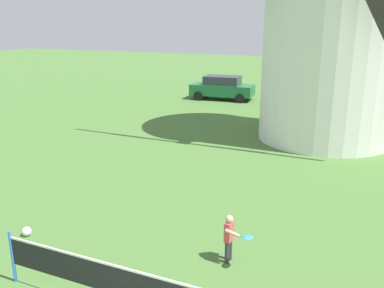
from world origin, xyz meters
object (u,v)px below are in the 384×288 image
(player_far, at_px, (230,236))
(stray_ball, at_px, (27,231))
(tennis_net, at_px, (143,288))
(parked_car_cream, at_px, (307,93))
(parked_car_green, at_px, (222,87))

(player_far, relative_size, stray_ball, 4.75)
(tennis_net, height_order, parked_car_cream, parked_car_cream)
(stray_ball, xyz_separation_m, parked_car_cream, (3.42, 19.37, 0.69))
(tennis_net, relative_size, parked_car_green, 1.41)
(tennis_net, height_order, stray_ball, tennis_net)
(stray_ball, height_order, parked_car_green, parked_car_green)
(stray_ball, relative_size, parked_car_cream, 0.06)
(tennis_net, xyz_separation_m, stray_ball, (-4.12, 1.48, -0.57))
(stray_ball, bearing_deg, player_far, 10.85)
(stray_ball, xyz_separation_m, parked_car_green, (-2.05, 19.26, 0.70))
(parked_car_green, bearing_deg, stray_ball, -83.94)
(tennis_net, distance_m, stray_ball, 4.42)
(tennis_net, bearing_deg, player_far, 73.76)
(player_far, distance_m, parked_car_cream, 18.50)
(parked_car_green, distance_m, parked_car_cream, 5.47)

